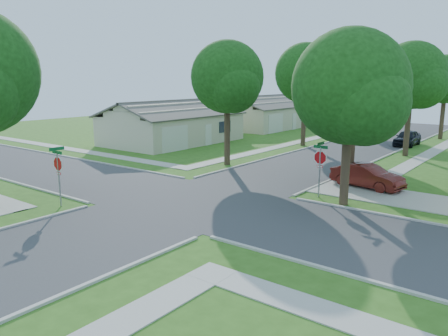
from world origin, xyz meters
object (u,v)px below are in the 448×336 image
(tree_e_near, at_px, (356,89))
(stop_sign_sw, at_px, (58,166))
(tree_w_near, at_px, (228,80))
(car_curb_west, at_px, (376,125))
(tree_w_far, at_px, (357,85))
(car_curb_east, at_px, (407,138))
(tree_e_mid, at_px, (412,79))
(stop_sign_ne, at_px, (320,160))
(house_nw_far, at_px, (264,116))
(car_driveway, at_px, (367,176))
(tree_w_mid, at_px, (306,76))
(house_nw_near, at_px, (173,127))
(tree_e_far, at_px, (446,81))
(tree_ne_corner, at_px, (351,92))

(tree_e_near, bearing_deg, stop_sign_sw, -124.59)
(tree_w_near, xyz_separation_m, car_curb_west, (1.44, 28.10, -5.39))
(tree_w_far, xyz_separation_m, car_curb_west, (1.45, 3.10, -4.78))
(car_curb_west, bearing_deg, car_curb_east, 120.69)
(tree_e_near, xyz_separation_m, tree_e_mid, (0.01, 12.00, 0.61))
(stop_sign_ne, distance_m, house_nw_far, 34.26)
(tree_w_far, height_order, car_driveway, tree_w_far)
(tree_w_mid, xyz_separation_m, house_nw_far, (-11.35, 10.99, -4.97))
(tree_w_near, distance_m, house_nw_near, 13.63)
(stop_sign_sw, bearing_deg, house_nw_near, 119.83)
(tree_w_far, bearing_deg, car_curb_west, 64.93)
(tree_e_far, relative_size, tree_w_near, 0.97)
(tree_w_far, distance_m, car_curb_east, 11.54)
(tree_e_near, distance_m, tree_w_far, 26.71)
(tree_e_near, relative_size, tree_ne_corner, 0.96)
(tree_ne_corner, bearing_deg, tree_e_mid, 95.45)
(tree_w_mid, bearing_deg, car_curb_east, 37.51)
(tree_e_mid, relative_size, car_curb_west, 1.84)
(house_nw_near, xyz_separation_m, house_nw_far, (0.00, 17.00, 0.00))
(stop_sign_sw, relative_size, tree_w_far, 0.37)
(tree_ne_corner, height_order, car_curb_east, tree_ne_corner)
(tree_ne_corner, distance_m, car_curb_east, 23.54)
(house_nw_near, bearing_deg, car_curb_east, 32.08)
(car_driveway, height_order, car_curb_east, car_curb_east)
(tree_e_mid, height_order, tree_ne_corner, tree_e_mid)
(tree_e_near, height_order, car_curb_east, tree_e_near)
(house_nw_far, bearing_deg, tree_ne_corner, -51.19)
(house_nw_near, height_order, house_nw_far, same)
(tree_w_near, height_order, tree_w_mid, tree_w_mid)
(tree_e_near, relative_size, tree_w_far, 1.03)
(stop_sign_sw, distance_m, car_driveway, 16.92)
(house_nw_near, bearing_deg, tree_e_far, 42.50)
(tree_e_near, height_order, car_curb_west, tree_e_near)
(tree_w_near, height_order, house_nw_near, tree_w_near)
(stop_sign_ne, height_order, tree_e_near, tree_e_near)
(tree_w_near, relative_size, car_curb_west, 1.79)
(car_curb_east, relative_size, car_curb_west, 0.87)
(tree_w_far, bearing_deg, house_nw_near, -120.82)
(car_driveway, bearing_deg, car_curb_east, 19.45)
(tree_e_far, bearing_deg, stop_sign_sw, -103.73)
(tree_e_far, distance_m, car_driveway, 26.24)
(car_driveway, bearing_deg, tree_e_near, 72.83)
(tree_e_mid, bearing_deg, stop_sign_ne, -90.20)
(house_nw_near, height_order, car_curb_east, house_nw_near)
(stop_sign_ne, height_order, car_curb_west, stop_sign_ne)
(tree_w_mid, relative_size, car_curb_east, 2.20)
(tree_w_mid, bearing_deg, tree_ne_corner, -56.78)
(tree_e_near, relative_size, tree_w_mid, 0.87)
(tree_e_mid, height_order, tree_e_far, tree_e_mid)
(car_curb_east, height_order, car_curb_west, car_curb_east)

